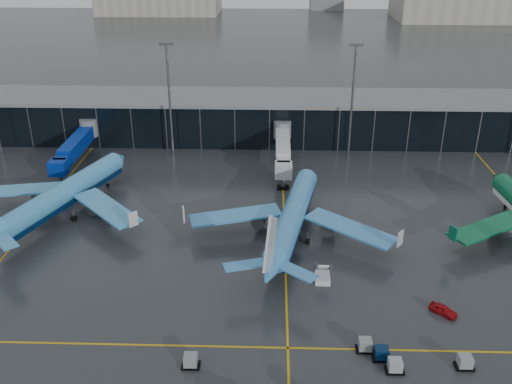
{
  "coord_description": "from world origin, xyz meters",
  "views": [
    {
      "loc": [
        7.73,
        -71.32,
        48.17
      ],
      "look_at": [
        5.0,
        18.0,
        6.0
      ],
      "focal_mm": 40.0,
      "sensor_mm": 36.0,
      "label": 1
    }
  ],
  "objects_px": {
    "airliner_klm_near": "(294,202)",
    "service_van_red": "(443,310)",
    "airliner_arkefly": "(63,181)",
    "mobile_airstair": "(323,276)",
    "baggage_carts": "(351,364)"
  },
  "relations": [
    {
      "from": "airliner_klm_near",
      "to": "service_van_red",
      "type": "bearing_deg",
      "value": -34.79
    },
    {
      "from": "airliner_arkefly",
      "to": "service_van_red",
      "type": "xyz_separation_m",
      "value": [
        60.86,
        -28.04,
        -5.87
      ]
    },
    {
      "from": "airliner_klm_near",
      "to": "mobile_airstair",
      "type": "distance_m",
      "value": 14.92
    },
    {
      "from": "airliner_klm_near",
      "to": "baggage_carts",
      "type": "relative_size",
      "value": 1.19
    },
    {
      "from": "baggage_carts",
      "to": "airliner_klm_near",
      "type": "bearing_deg",
      "value": 100.75
    },
    {
      "from": "baggage_carts",
      "to": "mobile_airstair",
      "type": "xyz_separation_m",
      "value": [
        -1.98,
        18.68,
        0.01
      ]
    },
    {
      "from": "mobile_airstair",
      "to": "service_van_red",
      "type": "height_order",
      "value": "mobile_airstair"
    },
    {
      "from": "service_van_red",
      "to": "baggage_carts",
      "type": "bearing_deg",
      "value": 171.42
    },
    {
      "from": "mobile_airstair",
      "to": "service_van_red",
      "type": "xyz_separation_m",
      "value": [
        15.82,
        -7.61,
        -0.11
      ]
    },
    {
      "from": "airliner_arkefly",
      "to": "baggage_carts",
      "type": "bearing_deg",
      "value": -20.05
    },
    {
      "from": "baggage_carts",
      "to": "service_van_red",
      "type": "xyz_separation_m",
      "value": [
        13.84,
        11.07,
        -0.1
      ]
    },
    {
      "from": "mobile_airstair",
      "to": "airliner_arkefly",
      "type": "bearing_deg",
      "value": 157.5
    },
    {
      "from": "airliner_klm_near",
      "to": "service_van_red",
      "type": "relative_size",
      "value": 10.73
    },
    {
      "from": "airliner_klm_near",
      "to": "baggage_carts",
      "type": "height_order",
      "value": "airliner_klm_near"
    },
    {
      "from": "baggage_carts",
      "to": "mobile_airstair",
      "type": "bearing_deg",
      "value": 96.04
    }
  ]
}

